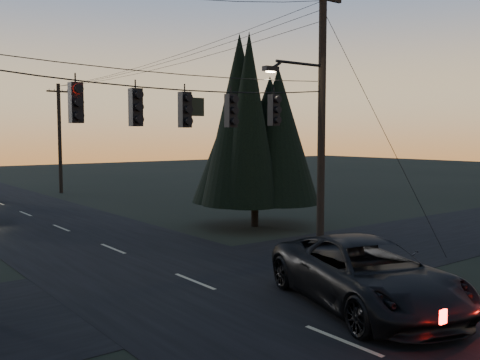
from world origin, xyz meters
TOP-DOWN VIEW (x-y plane):
  - main_road at (0.00, 20.00)m, footprint 8.00×120.00m
  - cross_road at (0.00, 10.00)m, footprint 60.00×7.00m
  - utility_pole_right at (5.50, 10.00)m, footprint 5.00×0.30m
  - utility_pole_far_r at (5.50, 38.00)m, footprint 1.80×0.30m
  - span_signal_assembly at (-0.24, 10.00)m, footprint 11.50×0.44m
  - evergreen_right at (7.84, 16.73)m, footprint 4.54×4.54m
  - suv_near at (2.22, 5.17)m, footprint 4.78×7.02m

SIDE VIEW (x-z plane):
  - utility_pole_right at x=5.50m, z-range -5.00..5.00m
  - utility_pole_far_r at x=5.50m, z-range -4.25..4.25m
  - cross_road at x=0.00m, z-range 0.00..0.02m
  - main_road at x=0.00m, z-range 0.00..0.02m
  - suv_near at x=2.22m, z-range 0.00..1.78m
  - evergreen_right at x=7.84m, z-range 0.59..8.85m
  - span_signal_assembly at x=-0.24m, z-range 4.57..6.07m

